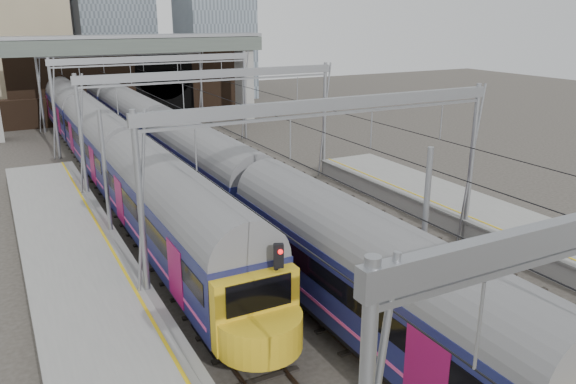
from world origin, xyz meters
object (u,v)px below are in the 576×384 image
train_main (162,139)px  signal_near_left (277,288)px  signal_near_centre (424,298)px  train_second (83,122)px

train_main → signal_near_left: (-3.26, -24.84, 0.24)m
signal_near_left → signal_near_centre: signal_near_centre is taller
signal_near_centre → signal_near_left: bearing=159.4°
train_second → signal_near_left: bearing=-88.8°
signal_near_left → signal_near_centre: (3.57, -2.81, 0.12)m
signal_near_left → signal_near_centre: 4.54m
train_main → train_second: train_second is taller
train_main → train_second: (-4.00, 9.47, 0.04)m
train_main → signal_near_centre: 27.66m
train_main → train_second: size_ratio=0.98×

